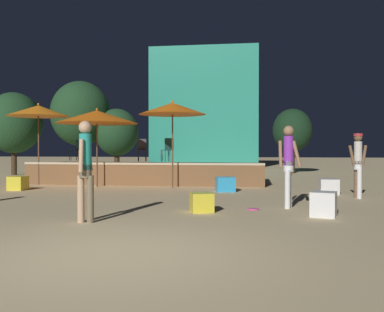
% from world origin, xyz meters
% --- Properties ---
extents(ground_plane, '(120.00, 120.00, 0.00)m').
position_xyz_m(ground_plane, '(0.00, 0.00, 0.00)').
color(ground_plane, '#D1B784').
extents(wooden_deck, '(8.95, 3.00, 0.85)m').
position_xyz_m(wooden_deck, '(-2.18, 11.25, 0.39)').
color(wooden_deck, brown).
rests_on(wooden_deck, ground).
extents(patio_umbrella_0, '(2.92, 2.92, 2.80)m').
position_xyz_m(patio_umbrella_0, '(-3.64, 9.30, 2.49)').
color(patio_umbrella_0, brown).
rests_on(patio_umbrella_0, ground).
extents(patio_umbrella_1, '(2.35, 2.35, 3.03)m').
position_xyz_m(patio_umbrella_1, '(-0.89, 9.28, 2.74)').
color(patio_umbrella_1, brown).
rests_on(patio_umbrella_1, ground).
extents(patio_umbrella_2, '(2.31, 2.31, 3.06)m').
position_xyz_m(patio_umbrella_2, '(-6.10, 9.77, 2.77)').
color(patio_umbrella_2, brown).
rests_on(patio_umbrella_2, ground).
extents(cube_seat_0, '(0.60, 0.60, 0.50)m').
position_xyz_m(cube_seat_0, '(3.26, 3.53, 0.25)').
color(cube_seat_0, white).
rests_on(cube_seat_0, ground).
extents(cube_seat_1, '(0.52, 0.52, 0.46)m').
position_xyz_m(cube_seat_1, '(-5.75, 7.73, 0.23)').
color(cube_seat_1, yellow).
rests_on(cube_seat_1, ground).
extents(cube_seat_2, '(0.58, 0.58, 0.41)m').
position_xyz_m(cube_seat_2, '(0.76, 3.82, 0.21)').
color(cube_seat_2, yellow).
rests_on(cube_seat_2, ground).
extents(cube_seat_3, '(0.68, 0.68, 0.46)m').
position_xyz_m(cube_seat_3, '(1.00, 8.25, 0.23)').
color(cube_seat_3, '#2D9EDB').
rests_on(cube_seat_3, ground).
extents(cube_seat_4, '(0.55, 0.55, 0.45)m').
position_xyz_m(cube_seat_4, '(4.12, 7.91, 0.23)').
color(cube_seat_4, white).
rests_on(cube_seat_4, ground).
extents(person_0, '(0.54, 0.30, 1.79)m').
position_xyz_m(person_0, '(4.72, 6.91, 1.02)').
color(person_0, white).
rests_on(person_0, ground).
extents(person_1, '(0.31, 0.53, 1.88)m').
position_xyz_m(person_1, '(-1.21, 2.21, 1.05)').
color(person_1, '#72664C').
rests_on(person_1, ground).
extents(person_3, '(0.53, 0.31, 1.89)m').
position_xyz_m(person_3, '(2.67, 4.68, 1.06)').
color(person_3, white).
rests_on(person_3, ground).
extents(bistro_chair_0, '(0.48, 0.48, 0.90)m').
position_xyz_m(bistro_chair_0, '(-5.65, 12.15, 1.39)').
color(bistro_chair_0, '#1E4C47').
rests_on(bistro_chair_0, wooden_deck).
extents(bistro_chair_1, '(0.48, 0.48, 0.90)m').
position_xyz_m(bistro_chair_1, '(-1.26, 10.32, 1.39)').
color(bistro_chair_1, '#1E4C47').
rests_on(bistro_chair_1, wooden_deck).
extents(bistro_chair_2, '(0.44, 0.44, 0.90)m').
position_xyz_m(bistro_chair_2, '(-2.53, 11.36, 1.39)').
color(bistro_chair_2, '#47474C').
rests_on(bistro_chair_2, wooden_deck).
extents(bistro_chair_3, '(0.45, 0.45, 0.90)m').
position_xyz_m(bistro_chair_3, '(-1.58, 11.87, 1.39)').
color(bistro_chair_3, '#47474C').
rests_on(bistro_chair_3, wooden_deck).
extents(frisbee_disc, '(0.26, 0.26, 0.03)m').
position_xyz_m(frisbee_disc, '(1.86, 4.27, 0.02)').
color(frisbee_disc, '#E54C99').
rests_on(frisbee_disc, ground).
extents(background_tree_0, '(3.11, 3.11, 4.92)m').
position_xyz_m(background_tree_0, '(-7.14, 16.26, 3.20)').
color(background_tree_0, '#3D2B1C').
rests_on(background_tree_0, ground).
extents(background_tree_1, '(2.14, 2.14, 3.55)m').
position_xyz_m(background_tree_1, '(4.05, 18.73, 2.35)').
color(background_tree_1, '#3D2B1C').
rests_on(background_tree_1, ground).
extents(background_tree_2, '(2.26, 2.26, 3.46)m').
position_xyz_m(background_tree_2, '(-5.21, 16.43, 2.20)').
color(background_tree_2, '#3D2B1C').
rests_on(background_tree_2, ground).
extents(background_tree_3, '(2.85, 2.85, 4.25)m').
position_xyz_m(background_tree_3, '(-10.32, 15.23, 2.67)').
color(background_tree_3, '#3D2B1C').
rests_on(background_tree_3, ground).
extents(distant_building, '(7.70, 4.96, 8.55)m').
position_xyz_m(distant_building, '(-1.55, 26.71, 4.28)').
color(distant_building, teal).
rests_on(distant_building, ground).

